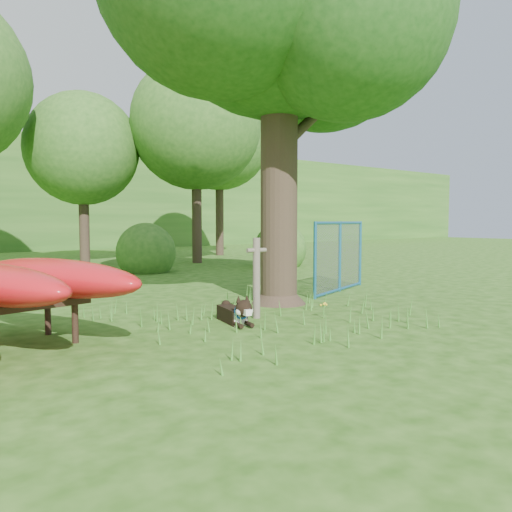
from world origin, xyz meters
TOP-DOWN VIEW (x-y plane):
  - ground at (0.00, 0.00)m, footprint 80.00×80.00m
  - wooden_post at (0.24, 1.24)m, footprint 0.35×0.13m
  - husky_dog at (-0.29, 1.06)m, footprint 0.44×1.05m
  - fence_section at (3.56, 2.53)m, footprint 2.50×1.00m
  - wildflower_clump at (1.09, 0.58)m, footprint 0.12×0.11m
  - bg_tree_c at (1.50, 13.00)m, footprint 4.00×4.00m
  - bg_tree_d at (5.00, 11.00)m, footprint 4.80×4.80m
  - bg_tree_e at (8.00, 14.00)m, footprint 4.60×4.60m
  - shrub_right at (6.50, 8.00)m, footprint 1.80×1.80m
  - shrub_mid at (2.00, 9.00)m, footprint 1.80×1.80m

SIDE VIEW (x-z plane):
  - ground at x=0.00m, z-range 0.00..0.00m
  - shrub_right at x=6.50m, z-range -0.90..0.90m
  - shrub_mid at x=2.00m, z-range -0.90..0.90m
  - husky_dog at x=-0.29m, z-range -0.07..0.41m
  - wildflower_clump at x=1.09m, z-range 0.08..0.33m
  - wooden_post at x=0.24m, z-range 0.04..1.32m
  - fence_section at x=3.56m, z-range -0.51..2.06m
  - bg_tree_c at x=1.50m, z-range 1.05..7.17m
  - bg_tree_d at x=5.00m, z-range 1.33..8.83m
  - bg_tree_e at x=8.00m, z-range 1.46..9.01m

